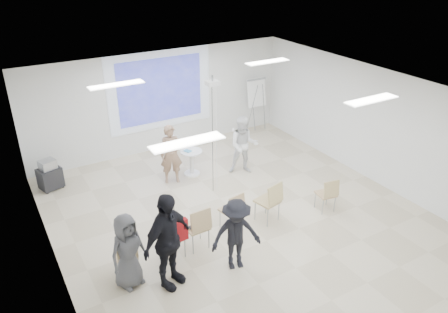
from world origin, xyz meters
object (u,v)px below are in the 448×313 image
chair_right_inner (270,199)px  chair_center (233,208)px  chair_far_left (126,255)px  flipchart_easel (257,93)px  chair_right_far (328,193)px  audience_left (167,235)px  pedestal_table (192,161)px  av_cart (50,175)px  player_left (171,151)px  audience_mid (236,230)px  player_right (244,142)px  audience_outer (127,247)px  chair_left_inner (198,225)px  laptop (196,225)px  chair_left_mid (174,235)px

chair_right_inner → chair_center: bearing=155.8°
chair_far_left → flipchart_easel: bearing=40.5°
flipchart_easel → chair_right_far: bearing=-103.2°
audience_left → pedestal_table: bearing=33.3°
chair_far_left → flipchart_easel: (6.09, 4.69, 0.84)m
pedestal_table → flipchart_easel: size_ratio=0.43×
av_cart → chair_right_inner: bearing=-62.6°
player_left → chair_right_far: (2.54, -3.16, -0.39)m
chair_right_far → flipchart_easel: size_ratio=0.48×
pedestal_table → chair_center: bearing=-97.3°
audience_mid → flipchart_easel: 6.91m
chair_center → player_left: bearing=85.6°
player_right → audience_outer: player_right is taller
pedestal_table → chair_right_inner: 2.96m
player_right → chair_far_left: player_right is taller
chair_left_inner → av_cart: bearing=115.8°
chair_far_left → chair_left_inner: 1.55m
chair_center → chair_right_inner: (0.87, -0.17, 0.06)m
laptop → av_cart: (-2.15, 4.03, -0.16)m
player_left → chair_left_mid: size_ratio=1.94×
chair_left_inner → chair_left_mid: bearing=-178.8°
audience_left → av_cart: size_ratio=2.72×
chair_left_mid → chair_right_far: bearing=-10.2°
audience_left → chair_left_inner: bearing=10.2°
audience_mid → chair_center: bearing=75.8°
player_right → chair_left_inner: size_ratio=1.82×
audience_outer → flipchart_easel: 7.86m
laptop → av_cart: 4.57m
player_left → audience_left: (-1.65, -3.54, 0.20)m
chair_left_inner → laptop: bearing=89.7°
player_right → audience_outer: 4.96m
player_left → chair_left_inner: player_left is taller
audience_outer → player_left: bearing=35.5°
player_right → chair_left_mid: size_ratio=1.93×
chair_center → chair_right_far: bearing=-22.6°
player_left → audience_left: size_ratio=0.82×
audience_mid → audience_outer: audience_mid is taller
player_right → chair_far_left: size_ratio=2.16×
player_right → chair_center: player_right is taller
chair_far_left → audience_outer: 0.41m
chair_far_left → audience_mid: audience_mid is taller
player_left → chair_center: (0.27, -2.66, -0.37)m
chair_left_inner → chair_far_left: bearing=-179.5°
pedestal_table → flipchart_easel: flipchart_easel is taller
pedestal_table → player_right: size_ratio=0.44×
pedestal_table → chair_far_left: bearing=-133.4°
chair_left_inner → audience_outer: bearing=-171.6°
player_left → av_cart: 3.17m
audience_mid → chair_far_left: bearing=172.3°
audience_mid → flipchart_easel: bearing=67.7°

